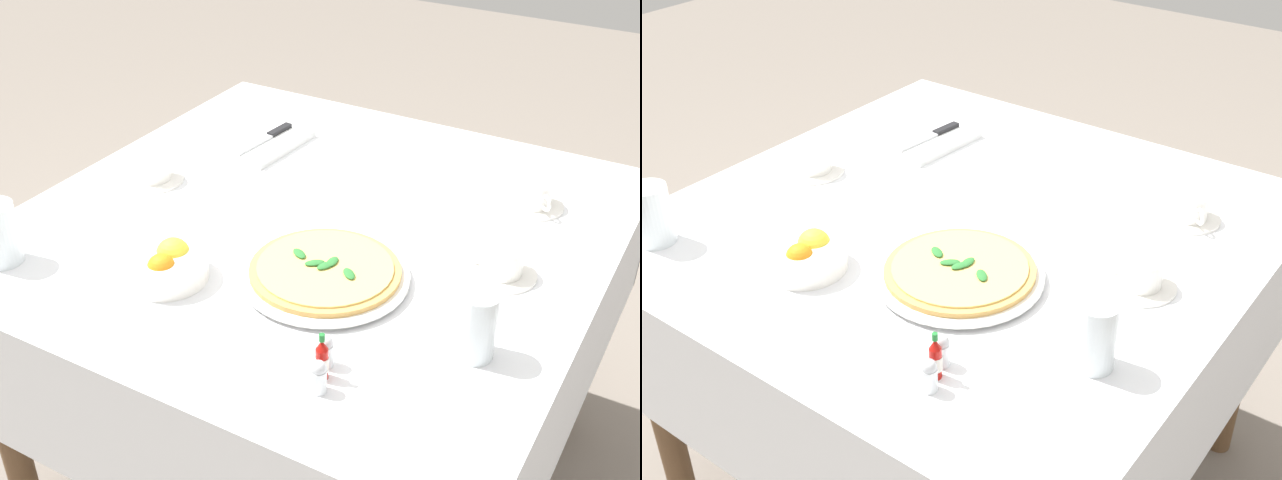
# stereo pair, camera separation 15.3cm
# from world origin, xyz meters

# --- Properties ---
(ground_plane) EXTENTS (8.00, 8.00, 0.00)m
(ground_plane) POSITION_xyz_m (0.00, 0.00, 0.00)
(ground_plane) COLOR slate
(dining_table) EXTENTS (1.13, 1.13, 0.73)m
(dining_table) POSITION_xyz_m (0.00, 0.00, 0.60)
(dining_table) COLOR white
(dining_table) RESTS_ON ground_plane
(pizza_plate) EXTENTS (0.30, 0.30, 0.02)m
(pizza_plate) POSITION_xyz_m (0.17, 0.12, 0.74)
(pizza_plate) COLOR white
(pizza_plate) RESTS_ON dining_table
(pizza) EXTENTS (0.27, 0.27, 0.02)m
(pizza) POSITION_xyz_m (0.17, 0.12, 0.75)
(pizza) COLOR tan
(pizza) RESTS_ON pizza_plate
(coffee_cup_far_left) EXTENTS (0.13, 0.13, 0.06)m
(coffee_cup_far_left) POSITION_xyz_m (0.03, -0.39, 0.75)
(coffee_cup_far_left) COLOR white
(coffee_cup_far_left) RESTS_ON dining_table
(coffee_cup_far_right) EXTENTS (0.13, 0.13, 0.06)m
(coffee_cup_far_right) POSITION_xyz_m (-0.27, 0.36, 0.75)
(coffee_cup_far_right) COLOR white
(coffee_cup_far_right) RESTS_ON dining_table
(coffee_cup_near_right) EXTENTS (0.13, 0.13, 0.06)m
(coffee_cup_near_right) POSITION_xyz_m (0.00, 0.38, 0.75)
(coffee_cup_near_right) COLOR white
(coffee_cup_near_right) RESTS_ON dining_table
(water_glass_near_left) EXTENTS (0.06, 0.06, 0.12)m
(water_glass_near_left) POSITION_xyz_m (0.24, 0.42, 0.78)
(water_glass_near_left) COLOR white
(water_glass_near_left) RESTS_ON dining_table
(napkin_folded) EXTENTS (0.23, 0.15, 0.02)m
(napkin_folded) POSITION_xyz_m (-0.24, -0.27, 0.74)
(napkin_folded) COLOR white
(napkin_folded) RESTS_ON dining_table
(dinner_knife) EXTENTS (0.20, 0.04, 0.01)m
(dinner_knife) POSITION_xyz_m (-0.24, -0.27, 0.75)
(dinner_knife) COLOR silver
(dinner_knife) RESTS_ON napkin_folded
(citrus_bowl) EXTENTS (0.15, 0.15, 0.07)m
(citrus_bowl) POSITION_xyz_m (0.31, -0.13, 0.75)
(citrus_bowl) COLOR white
(citrus_bowl) RESTS_ON dining_table
(hot_sauce_bottle) EXTENTS (0.02, 0.02, 0.08)m
(hot_sauce_bottle) POSITION_xyz_m (0.40, 0.24, 0.76)
(hot_sauce_bottle) COLOR #B7140F
(hot_sauce_bottle) RESTS_ON dining_table
(salt_shaker) EXTENTS (0.03, 0.03, 0.06)m
(salt_shaker) POSITION_xyz_m (0.43, 0.25, 0.75)
(salt_shaker) COLOR white
(salt_shaker) RESTS_ON dining_table
(pepper_shaker) EXTENTS (0.03, 0.03, 0.06)m
(pepper_shaker) POSITION_xyz_m (0.37, 0.23, 0.75)
(pepper_shaker) COLOR white
(pepper_shaker) RESTS_ON dining_table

